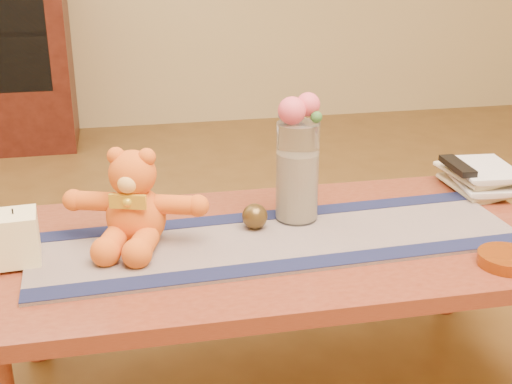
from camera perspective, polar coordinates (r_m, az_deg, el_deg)
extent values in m
cube|color=#5F2516|center=(1.72, 1.64, -4.55)|extent=(1.40, 0.70, 0.04)
cylinder|color=#5F2516|center=(2.06, -18.22, -8.10)|extent=(0.07, 0.07, 0.41)
cylinder|color=#5F2516|center=(2.27, 15.81, -4.93)|extent=(0.07, 0.07, 0.41)
cube|color=#181945|center=(1.69, 1.85, -4.01)|extent=(1.21, 0.40, 0.01)
cube|color=#13183A|center=(1.57, 3.30, -6.03)|extent=(1.20, 0.11, 0.00)
cube|color=#13183A|center=(1.82, 0.61, -1.97)|extent=(1.20, 0.11, 0.00)
cube|color=#FFF6BB|center=(1.65, -19.35, -3.61)|extent=(0.11, 0.11, 0.12)
cylinder|color=black|center=(1.62, -19.62, -1.53)|extent=(0.00, 0.00, 0.01)
cylinder|color=silver|center=(1.76, 3.46, 1.69)|extent=(0.11, 0.11, 0.26)
cylinder|color=beige|center=(1.77, 3.43, 0.50)|extent=(0.09, 0.09, 0.18)
sphere|color=#DC4D60|center=(1.70, 3.02, 6.78)|extent=(0.07, 0.07, 0.07)
sphere|color=#DC4D60|center=(1.72, 4.36, 7.29)|extent=(0.06, 0.06, 0.06)
sphere|color=#4C62A5|center=(1.75, 3.60, 6.97)|extent=(0.04, 0.04, 0.04)
sphere|color=#4C62A5|center=(1.73, 2.43, 6.53)|extent=(0.04, 0.04, 0.04)
sphere|color=#33662D|center=(1.71, 5.05, 6.24)|extent=(0.03, 0.03, 0.03)
sphere|color=#4A3818|center=(1.73, -0.10, -2.04)|extent=(0.08, 0.08, 0.07)
imported|color=beige|center=(2.08, 16.11, 0.26)|extent=(0.17, 0.23, 0.02)
imported|color=beige|center=(2.07, 16.33, 0.72)|extent=(0.19, 0.24, 0.02)
imported|color=beige|center=(2.07, 16.03, 1.26)|extent=(0.18, 0.23, 0.02)
imported|color=beige|center=(2.06, 16.39, 1.73)|extent=(0.18, 0.24, 0.02)
cube|color=black|center=(2.05, 16.44, 2.11)|extent=(0.05, 0.16, 0.02)
cylinder|color=#BF5914|center=(1.68, 20.16, -5.29)|extent=(0.14, 0.14, 0.03)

